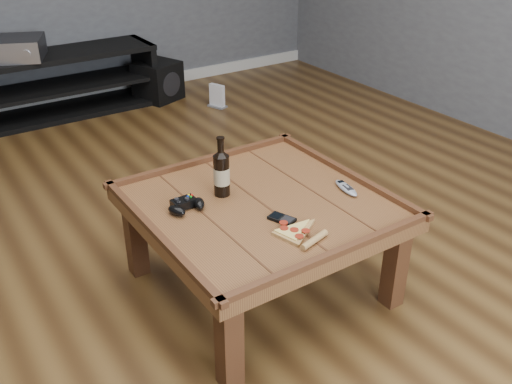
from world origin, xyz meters
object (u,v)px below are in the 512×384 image
coffee_table (260,214)px  smartphone (282,219)px  remote_control (346,188)px  media_console (67,83)px  subwoofer (158,81)px  beer_bottle (221,172)px  game_console (217,97)px  av_receiver (12,49)px  pizza_slice (297,233)px  game_controller (186,205)px

coffee_table → smartphone: coffee_table is taller
smartphone → remote_control: remote_control is taller
media_console → coffee_table: bearing=-90.0°
subwoofer → media_console: bearing=152.3°
coffee_table → subwoofer: bearing=74.5°
beer_bottle → game_console: (1.16, 2.05, -0.47)m
smartphone → remote_control: (0.39, 0.05, 0.00)m
game_console → remote_control: bearing=-127.4°
remote_control → av_receiver: av_receiver is taller
pizza_slice → subwoofer: 3.06m
coffee_table → beer_bottle: (-0.10, 0.15, 0.17)m
subwoofer → smartphone: bearing=-125.3°
media_console → smartphone: 2.93m
game_controller → game_console: 2.51m
coffee_table → beer_bottle: size_ratio=3.80×
game_controller → media_console: bearing=82.4°
subwoofer → game_console: subwoofer is taller
media_console → av_receiver: 0.49m
subwoofer → beer_bottle: bearing=-129.0°
smartphone → subwoofer: size_ratio=0.29×
beer_bottle → av_receiver: 2.61m
coffee_table → beer_bottle: bearing=123.5°
pizza_slice → remote_control: (0.40, 0.17, 0.00)m
av_receiver → subwoofer: 1.18m
av_receiver → smartphone: bearing=-59.7°
game_console → pizza_slice: bearing=-134.6°
pizza_slice → av_receiver: 3.06m
coffee_table → av_receiver: 2.77m
remote_control → coffee_table: bearing=172.3°
media_console → game_controller: size_ratio=7.82×
smartphone → av_receiver: av_receiver is taller
media_console → remote_control: 2.91m
smartphone → remote_control: bearing=-14.5°
coffee_table → beer_bottle: beer_bottle is taller
pizza_slice → remote_control: bearing=8.2°
remote_control → av_receiver: 2.96m
av_receiver → subwoofer: av_receiver is taller
media_console → remote_control: bearing=-82.5°
remote_control → game_console: remote_control is taller
pizza_slice → media_console: bearing=74.7°
game_controller → av_receiver: bearing=90.3°
media_console → subwoofer: media_console is taller
av_receiver → beer_bottle: bearing=-60.8°
av_receiver → coffee_table: bearing=-59.0°
remote_control → game_controller: bearing=170.6°
av_receiver → game_console: size_ratio=2.85×
subwoofer → game_console: 0.56m
beer_bottle → game_controller: (-0.19, -0.03, -0.09)m
game_console → beer_bottle: bearing=-140.5°
coffee_table → smartphone: (-0.01, -0.17, 0.07)m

